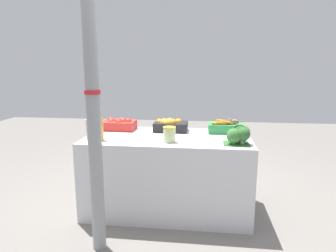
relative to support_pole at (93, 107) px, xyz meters
name	(u,v)px	position (x,y,z in m)	size (l,w,h in m)	color
ground_plane	(168,208)	(0.45, 0.73, -1.12)	(10.00, 10.00, 0.00)	slate
market_table	(168,173)	(0.45, 0.73, -0.74)	(1.56, 0.82, 0.75)	silver
support_pole	(93,107)	(0.00, 0.00, 0.00)	(0.12, 0.12, 2.23)	gray
apple_crate	(119,124)	(-0.10, 0.98, -0.31)	(0.34, 0.24, 0.13)	red
orange_crate	(170,125)	(0.44, 0.98, -0.31)	(0.34, 0.24, 0.13)	black
carrot_crate	(225,127)	(1.01, 0.97, -0.32)	(0.34, 0.24, 0.13)	#2D8442
broccoli_pile	(240,134)	(1.11, 0.51, -0.28)	(0.23, 0.18, 0.17)	#2D602D
juice_bottle_cloudy	(89,128)	(-0.24, 0.51, -0.26)	(0.07, 0.07, 0.27)	beige
juice_bottle_amber	(99,127)	(-0.15, 0.51, -0.25)	(0.07, 0.07, 0.29)	gold
pickle_jar	(169,134)	(0.49, 0.51, -0.30)	(0.11, 0.11, 0.14)	#B2C684
sparrow_bird	(234,121)	(1.05, 0.52, -0.17)	(0.13, 0.05, 0.05)	#4C3D2D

